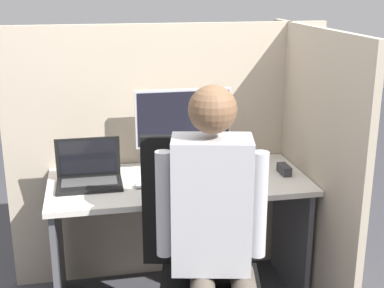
{
  "coord_description": "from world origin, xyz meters",
  "views": [
    {
      "loc": [
        -0.47,
        -2.4,
        1.8
      ],
      "look_at": [
        0.04,
        0.16,
        1.0
      ],
      "focal_mm": 50.0,
      "sensor_mm": 36.0,
      "label": 1
    }
  ],
  "objects_px": {
    "carrot_toy": "(211,188)",
    "paper_box": "(184,163)",
    "monitor": "(184,122)",
    "person": "(217,225)",
    "office_chair": "(200,259)",
    "stapler": "(284,169)",
    "laptop": "(89,176)"
  },
  "relations": [
    {
      "from": "carrot_toy",
      "to": "paper_box",
      "type": "bearing_deg",
      "value": 101.66
    },
    {
      "from": "monitor",
      "to": "person",
      "type": "relative_size",
      "value": 0.39
    },
    {
      "from": "carrot_toy",
      "to": "office_chair",
      "type": "height_order",
      "value": "office_chair"
    },
    {
      "from": "office_chair",
      "to": "carrot_toy",
      "type": "bearing_deg",
      "value": 68.99
    },
    {
      "from": "stapler",
      "to": "person",
      "type": "relative_size",
      "value": 0.09
    },
    {
      "from": "paper_box",
      "to": "carrot_toy",
      "type": "xyz_separation_m",
      "value": [
        0.08,
        -0.37,
        -0.02
      ]
    },
    {
      "from": "laptop",
      "to": "person",
      "type": "height_order",
      "value": "person"
    },
    {
      "from": "laptop",
      "to": "monitor",
      "type": "bearing_deg",
      "value": 14.02
    },
    {
      "from": "carrot_toy",
      "to": "office_chair",
      "type": "relative_size",
      "value": 0.15
    },
    {
      "from": "laptop",
      "to": "office_chair",
      "type": "height_order",
      "value": "office_chair"
    },
    {
      "from": "paper_box",
      "to": "monitor",
      "type": "relative_size",
      "value": 0.64
    },
    {
      "from": "stapler",
      "to": "carrot_toy",
      "type": "xyz_separation_m",
      "value": [
        -0.47,
        -0.18,
        -0.0
      ]
    },
    {
      "from": "monitor",
      "to": "laptop",
      "type": "xyz_separation_m",
      "value": [
        -0.54,
        -0.14,
        -0.23
      ]
    },
    {
      "from": "paper_box",
      "to": "laptop",
      "type": "height_order",
      "value": "laptop"
    },
    {
      "from": "stapler",
      "to": "paper_box",
      "type": "bearing_deg",
      "value": 161.54
    },
    {
      "from": "paper_box",
      "to": "person",
      "type": "height_order",
      "value": "person"
    },
    {
      "from": "person",
      "to": "monitor",
      "type": "bearing_deg",
      "value": 88.85
    },
    {
      "from": "monitor",
      "to": "carrot_toy",
      "type": "relative_size",
      "value": 3.37
    },
    {
      "from": "laptop",
      "to": "office_chair",
      "type": "bearing_deg",
      "value": -49.34
    },
    {
      "from": "carrot_toy",
      "to": "laptop",
      "type": "bearing_deg",
      "value": 159.26
    },
    {
      "from": "person",
      "to": "paper_box",
      "type": "bearing_deg",
      "value": 88.84
    },
    {
      "from": "office_chair",
      "to": "person",
      "type": "xyz_separation_m",
      "value": [
        0.04,
        -0.16,
        0.25
      ]
    },
    {
      "from": "carrot_toy",
      "to": "monitor",
      "type": "bearing_deg",
      "value": 101.58
    },
    {
      "from": "monitor",
      "to": "office_chair",
      "type": "bearing_deg",
      "value": -94.31
    },
    {
      "from": "paper_box",
      "to": "monitor",
      "type": "xyz_separation_m",
      "value": [
        0.0,
        0.0,
        0.24
      ]
    },
    {
      "from": "monitor",
      "to": "carrot_toy",
      "type": "bearing_deg",
      "value": -78.42
    },
    {
      "from": "carrot_toy",
      "to": "person",
      "type": "height_order",
      "value": "person"
    },
    {
      "from": "monitor",
      "to": "office_chair",
      "type": "xyz_separation_m",
      "value": [
        -0.05,
        -0.7,
        -0.48
      ]
    },
    {
      "from": "monitor",
      "to": "carrot_toy",
      "type": "height_order",
      "value": "monitor"
    },
    {
      "from": "office_chair",
      "to": "stapler",
      "type": "bearing_deg",
      "value": 40.95
    },
    {
      "from": "stapler",
      "to": "person",
      "type": "bearing_deg",
      "value": -129.45
    },
    {
      "from": "laptop",
      "to": "person",
      "type": "relative_size",
      "value": 0.25
    }
  ]
}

